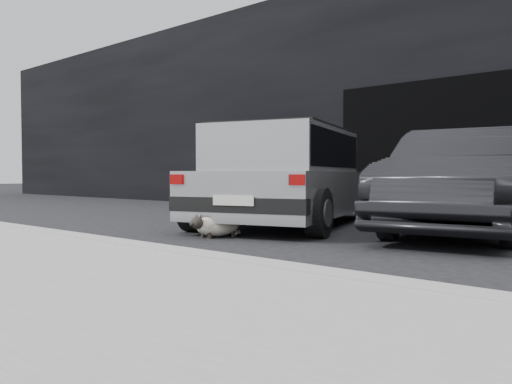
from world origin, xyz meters
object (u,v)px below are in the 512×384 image
Objects in this scene: silver_hatchback at (288,172)px; cat_siamese at (214,226)px; second_car at (465,180)px; cat_white at (228,219)px.

silver_hatchback reaches higher than cat_siamese.
second_car is 3.36m from cat_siamese.
silver_hatchback reaches higher than cat_white.
silver_hatchback is 5.74× the size of cat_white.
second_car reaches higher than cat_white.
cat_siamese is at bearing -100.26° from silver_hatchback.
second_car is at bearing -119.44° from cat_siamese.
cat_siamese is 0.41m from cat_white.
silver_hatchback is 1.94m from cat_siamese.
second_car is (2.43, 0.63, -0.11)m from silver_hatchback.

